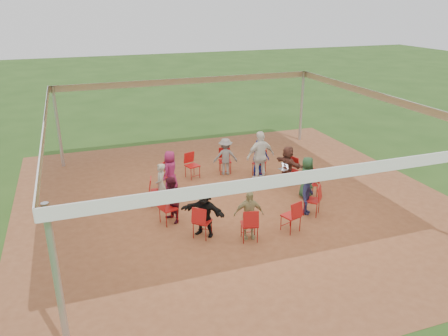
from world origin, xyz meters
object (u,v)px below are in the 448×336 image
object	(u,v)px
person_seated_0	(288,165)
chair_5	(157,192)
person_seated_5	(172,200)
standing_person	(260,156)
chair_9	(291,216)
person_seated_1	(258,158)
person_seated_7	(249,215)
chair_10	(312,200)
person_seated_2	(225,156)
chair_3	(192,166)
laptop	(284,167)
cable_coil	(227,189)
chair_1	(259,163)
chair_8	(249,224)
person_seated_6	(204,212)
chair_6	(168,209)
chair_4	(167,176)
chair_0	(290,170)
person_seated_8	(308,193)
chair_2	(225,161)
person_seated_3	(170,171)
person_seated_4	(161,185)
chair_7	(202,221)
chair_11	(310,184)
person_seated_9	(307,177)

from	to	relation	value
person_seated_0	chair_5	bearing A→B (deg)	74.60
person_seated_5	standing_person	world-z (taller)	standing_person
chair_9	person_seated_1	world-z (taller)	person_seated_1
chair_9	person_seated_7	bearing A→B (deg)	159.48
chair_10	person_seated_2	xyz separation A→B (m)	(-1.29, 3.80, 0.22)
chair_5	person_seated_5	xyz separation A→B (m)	(0.18, -1.19, 0.22)
person_seated_0	chair_3	bearing A→B (deg)	43.52
chair_5	laptop	xyz separation A→B (m)	(4.31, 0.15, 0.18)
cable_coil	laptop	size ratio (longest dim) A/B	0.93
person_seated_2	chair_9	bearing A→B (deg)	105.40
person_seated_5	chair_1	bearing A→B (deg)	105.40
chair_8	person_seated_6	xyz separation A→B (m)	(-1.01, 0.65, 0.22)
person_seated_5	chair_6	bearing A→B (deg)	-90.00
chair_4	laptop	size ratio (longest dim) A/B	2.51
chair_4	person_seated_2	distance (m)	2.33
chair_0	person_seated_8	world-z (taller)	person_seated_8
person_seated_7	person_seated_8	distance (m)	2.26
standing_person	chair_1	bearing A→B (deg)	-117.35
chair_2	person_seated_2	xyz separation A→B (m)	(-0.03, -0.12, 0.22)
chair_3	person_seated_0	bearing A→B (deg)	133.52
chair_9	person_seated_3	bearing A→B (deg)	104.60
person_seated_3	person_seated_4	distance (m)	1.17
chair_7	cable_coil	world-z (taller)	chair_7
person_seated_4	chair_9	bearing A→B (deg)	59.14
chair_4	cable_coil	distance (m)	1.98
cable_coil	chair_7	bearing A→B (deg)	-121.65
person_seated_2	chair_2	bearing A→B (deg)	-90.00
person_seated_4	chair_7	bearing A→B (deg)	27.43
chair_11	person_seated_4	size ratio (longest dim) A/B	0.68
chair_7	person_seated_9	xyz separation A→B (m)	(3.80, 1.29, 0.22)
person_seated_0	cable_coil	size ratio (longest dim) A/B	3.98
person_seated_2	person_seated_1	bearing A→B (deg)	165.00
chair_6	person_seated_2	bearing A→B (deg)	119.14
person_seated_4	laptop	xyz separation A→B (m)	(4.19, 0.17, -0.05)
chair_7	chair_3	bearing A→B (deg)	120.00
person_seated_0	person_seated_8	bearing A→B (deg)	150.00
chair_2	chair_6	size ratio (longest dim) A/B	1.00
chair_1	chair_2	bearing A→B (deg)	15.00
chair_5	person_seated_6	distance (m)	2.33
chair_10	person_seated_8	bearing A→B (deg)	90.00
chair_7	person_seated_8	xyz separation A→B (m)	(3.27, 0.25, 0.22)
chair_2	chair_8	bearing A→B (deg)	90.00
chair_4	chair_7	xyz separation A→B (m)	(0.17, -3.36, 0.00)
chair_5	chair_8	distance (m)	3.36
chair_6	person_seated_9	size ratio (longest dim) A/B	0.68
chair_4	person_seated_9	world-z (taller)	person_seated_9
chair_5	person_seated_6	size ratio (longest dim) A/B	0.68
chair_6	person_seated_8	bearing A→B (deg)	60.86
person_seated_3	chair_5	bearing A→B (deg)	9.48
chair_2	standing_person	distance (m)	1.46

